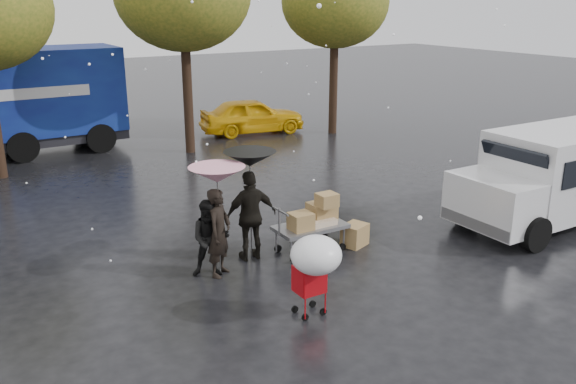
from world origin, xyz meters
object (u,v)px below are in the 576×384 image
yellow_taxi (252,116)px  vendor_cart (314,218)px  person_black (251,216)px  shopping_cart (315,259)px  white_van (555,175)px  blue_truck (1,104)px  person_pink (219,233)px

yellow_taxi → vendor_cart: bearing=167.6°
person_black → vendor_cart: person_black is taller
shopping_cart → white_van: 7.39m
shopping_cart → blue_truck: blue_truck is taller
blue_truck → yellow_taxi: (8.75, -1.09, -1.07)m
white_van → vendor_cart: bearing=165.8°
person_pink → white_van: 8.08m
person_black → white_van: white_van is taller
vendor_cart → blue_truck: 12.88m
blue_truck → yellow_taxi: 8.89m
person_pink → blue_truck: bearing=60.4°
vendor_cart → person_pink: bearing=-179.3°
person_pink → yellow_taxi: 12.86m
blue_truck → yellow_taxi: size_ratio=2.06×
person_pink → vendor_cart: 2.18m
person_pink → person_black: (0.87, 0.36, 0.06)m
person_black → vendor_cart: 1.36m
shopping_cart → blue_truck: 14.73m
shopping_cart → white_van: size_ratio=0.30×
vendor_cart → person_black: bearing=165.6°
person_black → blue_truck: (-3.02, 11.76, 0.83)m
white_van → person_pink: bearing=169.7°
person_pink → white_van: bearing=-49.9°
person_black → yellow_taxi: 12.12m
person_pink → blue_truck: (-2.15, 12.12, 0.89)m
person_pink → white_van: size_ratio=0.35×
white_van → blue_truck: (-10.09, 13.55, 0.60)m
vendor_cart → shopping_cart: 2.85m
shopping_cart → yellow_taxi: (6.00, 13.36, -0.38)m
person_black → vendor_cart: (1.30, -0.33, -0.20)m
white_van → blue_truck: size_ratio=0.59×
person_black → blue_truck: bearing=-70.2°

